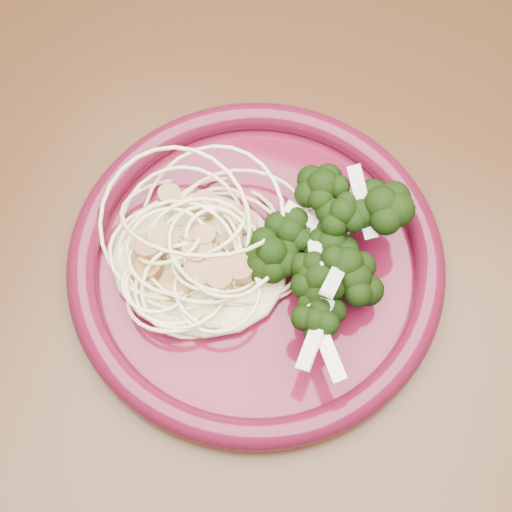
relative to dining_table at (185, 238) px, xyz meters
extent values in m
plane|color=brown|center=(0.00, 0.00, -0.65)|extent=(3.50, 3.50, 0.00)
cube|color=#472814|center=(0.00, 0.00, 0.08)|extent=(1.20, 0.80, 0.04)
cylinder|color=#540C21|center=(0.09, -0.05, 0.10)|extent=(0.40, 0.40, 0.01)
torus|color=#540C20|center=(0.09, -0.05, 0.11)|extent=(0.41, 0.41, 0.03)
ellipsoid|color=#F4ECA7|center=(0.05, -0.06, 0.12)|extent=(0.19, 0.18, 0.03)
ellipsoid|color=black|center=(0.15, -0.02, 0.13)|extent=(0.14, 0.18, 0.05)
camera|label=1|loc=(0.18, -0.28, 0.65)|focal=50.00mm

